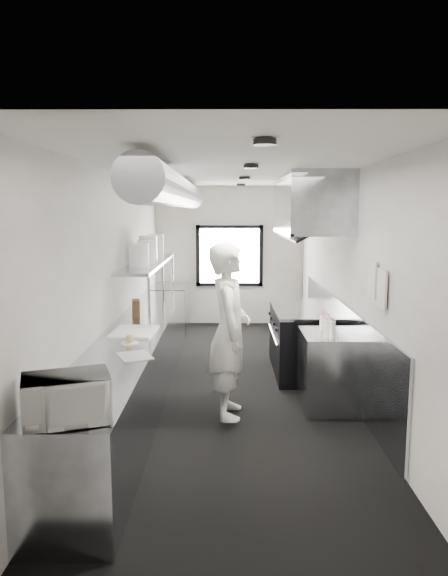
{
  "coord_description": "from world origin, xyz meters",
  "views": [
    {
      "loc": [
        -0.06,
        -6.66,
        2.31
      ],
      "look_at": [
        -0.09,
        -0.2,
        1.36
      ],
      "focal_mm": 32.78,
      "sensor_mm": 36.0,
      "label": 1
    }
  ],
  "objects_px": {
    "squeeze_bottle_b": "(327,329)",
    "squeeze_bottle_d": "(322,323)",
    "squeeze_bottle_c": "(328,325)",
    "line_cook": "(229,331)",
    "knife_block": "(136,308)",
    "cutting_board": "(134,331)",
    "exhaust_hood": "(310,205)",
    "squeeze_bottle_a": "(332,330)",
    "small_plate": "(130,343)",
    "plate_stack_d": "(156,246)",
    "deli_tub_b": "(73,379)",
    "squeeze_bottle_e": "(324,320)",
    "plate_stack_c": "(148,248)",
    "pass_shelf": "(149,264)",
    "plate_stack_a": "(139,255)",
    "far_work_table": "(169,309)",
    "bottle_station": "(329,371)",
    "range": "(303,340)",
    "deli_tub_a": "(82,378)",
    "plate_stack_b": "(146,252)",
    "microwave": "(66,398)",
    "prep_counter": "(137,365)"
  },
  "relations": [
    {
      "from": "squeeze_bottle_b",
      "to": "squeeze_bottle_d",
      "type": "xyz_separation_m",
      "value": [
        0.02,
        0.36,
        -0.01
      ]
    },
    {
      "from": "squeeze_bottle_d",
      "to": "squeeze_bottle_c",
      "type": "bearing_deg",
      "value": -78.19
    },
    {
      "from": "line_cook",
      "to": "knife_block",
      "type": "relative_size",
      "value": 8.91
    },
    {
      "from": "squeeze_bottle_b",
      "to": "cutting_board",
      "type": "bearing_deg",
      "value": 174.37
    },
    {
      "from": "exhaust_hood",
      "to": "squeeze_bottle_a",
      "type": "height_order",
      "value": "exhaust_hood"
    },
    {
      "from": "small_plate",
      "to": "cutting_board",
      "type": "height_order",
      "value": "cutting_board"
    },
    {
      "from": "plate_stack_d",
      "to": "deli_tub_b",
      "type": "bearing_deg",
      "value": -91.82
    },
    {
      "from": "squeeze_bottle_e",
      "to": "plate_stack_c",
      "type": "bearing_deg",
      "value": 148.69
    },
    {
      "from": "deli_tub_b",
      "to": "squeeze_bottle_c",
      "type": "relative_size",
      "value": 0.77
    },
    {
      "from": "pass_shelf",
      "to": "plate_stack_a",
      "type": "height_order",
      "value": "plate_stack_a"
    },
    {
      "from": "squeeze_bottle_e",
      "to": "pass_shelf",
      "type": "bearing_deg",
      "value": 149.76
    },
    {
      "from": "squeeze_bottle_d",
      "to": "plate_stack_c",
      "type": "bearing_deg",
      "value": 145.12
    },
    {
      "from": "pass_shelf",
      "to": "far_work_table",
      "type": "distance_m",
      "value": 2.45
    },
    {
      "from": "deli_tub_b",
      "to": "plate_stack_a",
      "type": "height_order",
      "value": "plate_stack_a"
    },
    {
      "from": "pass_shelf",
      "to": "bottle_station",
      "type": "height_order",
      "value": "pass_shelf"
    },
    {
      "from": "range",
      "to": "squeeze_bottle_d",
      "type": "height_order",
      "value": "squeeze_bottle_d"
    },
    {
      "from": "pass_shelf",
      "to": "deli_tub_a",
      "type": "height_order",
      "value": "pass_shelf"
    },
    {
      "from": "deli_tub_a",
      "to": "deli_tub_b",
      "type": "xyz_separation_m",
      "value": [
        -0.05,
        -0.06,
        0.01
      ]
    },
    {
      "from": "line_cook",
      "to": "plate_stack_b",
      "type": "distance_m",
      "value": 2.21
    },
    {
      "from": "small_plate",
      "to": "squeeze_bottle_d",
      "type": "height_order",
      "value": "squeeze_bottle_d"
    },
    {
      "from": "pass_shelf",
      "to": "plate_stack_a",
      "type": "distance_m",
      "value": 0.7
    },
    {
      "from": "exhaust_hood",
      "to": "plate_stack_d",
      "type": "xyz_separation_m",
      "value": [
        -2.27,
        0.91,
        -0.63
      ]
    },
    {
      "from": "line_cook",
      "to": "small_plate",
      "type": "distance_m",
      "value": 1.1
    },
    {
      "from": "far_work_table",
      "to": "squeeze_bottle_c",
      "type": "xyz_separation_m",
      "value": [
        2.27,
        -3.9,
        0.55
      ]
    },
    {
      "from": "plate_stack_c",
      "to": "squeeze_bottle_d",
      "type": "bearing_deg",
      "value": -34.88
    },
    {
      "from": "far_work_table",
      "to": "plate_stack_d",
      "type": "bearing_deg",
      "value": -90.81
    },
    {
      "from": "deli_tub_a",
      "to": "squeeze_bottle_b",
      "type": "distance_m",
      "value": 2.82
    },
    {
      "from": "far_work_table",
      "to": "plate_stack_a",
      "type": "xyz_separation_m",
      "value": [
        -0.08,
        -2.88,
        1.28
      ]
    },
    {
      "from": "deli_tub_a",
      "to": "small_plate",
      "type": "bearing_deg",
      "value": 82.94
    },
    {
      "from": "exhaust_hood",
      "to": "squeeze_bottle_e",
      "type": "xyz_separation_m",
      "value": [
        0.04,
        -1.06,
        -1.41
      ]
    },
    {
      "from": "small_plate",
      "to": "knife_block",
      "type": "relative_size",
      "value": 0.85
    },
    {
      "from": "pass_shelf",
      "to": "deli_tub_b",
      "type": "relative_size",
      "value": 19.45
    },
    {
      "from": "microwave",
      "to": "deli_tub_b",
      "type": "distance_m",
      "value": 0.74
    },
    {
      "from": "far_work_table",
      "to": "squeeze_bottle_d",
      "type": "bearing_deg",
      "value": -59.09
    },
    {
      "from": "deli_tub_a",
      "to": "squeeze_bottle_b",
      "type": "height_order",
      "value": "squeeze_bottle_b"
    },
    {
      "from": "microwave",
      "to": "squeeze_bottle_c",
      "type": "distance_m",
      "value": 3.42
    },
    {
      "from": "squeeze_bottle_a",
      "to": "squeeze_bottle_c",
      "type": "bearing_deg",
      "value": 90.01
    },
    {
      "from": "squeeze_bottle_c",
      "to": "far_work_table",
      "type": "bearing_deg",
      "value": 120.16
    },
    {
      "from": "cutting_board",
      "to": "plate_stack_d",
      "type": "height_order",
      "value": "plate_stack_d"
    },
    {
      "from": "squeeze_bottle_c",
      "to": "plate_stack_b",
      "type": "bearing_deg",
      "value": 147.29
    },
    {
      "from": "exhaust_hood",
      "to": "deli_tub_a",
      "type": "xyz_separation_m",
      "value": [
        -2.35,
        -3.2,
        -1.44
      ]
    },
    {
      "from": "plate_stack_d",
      "to": "squeeze_bottle_d",
      "type": "distance_m",
      "value": 3.2
    },
    {
      "from": "cutting_board",
      "to": "plate_stack_d",
      "type": "relative_size",
      "value": 1.72
    },
    {
      "from": "squeeze_bottle_c",
      "to": "line_cook",
      "type": "bearing_deg",
      "value": -168.88
    },
    {
      "from": "squeeze_bottle_a",
      "to": "squeeze_bottle_d",
      "type": "bearing_deg",
      "value": 94.95
    },
    {
      "from": "line_cook",
      "to": "deli_tub_b",
      "type": "height_order",
      "value": "line_cook"
    },
    {
      "from": "knife_block",
      "to": "squeeze_bottle_c",
      "type": "relative_size",
      "value": 1.11
    },
    {
      "from": "squeeze_bottle_d",
      "to": "deli_tub_b",
      "type": "bearing_deg",
      "value": -139.56
    },
    {
      "from": "plate_stack_b",
      "to": "squeeze_bottle_b",
      "type": "distance_m",
      "value": 2.92
    },
    {
      "from": "deli_tub_a",
      "to": "prep_counter",
      "type": "bearing_deg",
      "value": 87.08
    }
  ]
}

